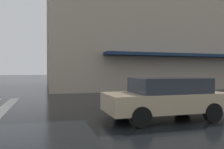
# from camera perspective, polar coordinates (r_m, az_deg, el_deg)

# --- Properties ---
(haussmann_block_corner) EXTENTS (17.28, 27.00, 20.03)m
(haussmann_block_corner) POSITION_cam_1_polar(r_m,az_deg,el_deg) (29.52, 12.40, 16.82)
(haussmann_block_corner) COLOR tan
(haussmann_block_corner) RESTS_ON ground_plane
(car_champagne) EXTENTS (1.85, 4.10, 1.41)m
(car_champagne) POSITION_cam_1_polar(r_m,az_deg,el_deg) (7.88, 13.59, -5.62)
(car_champagne) COLOR tan
(car_champagne) RESTS_ON ground_plane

